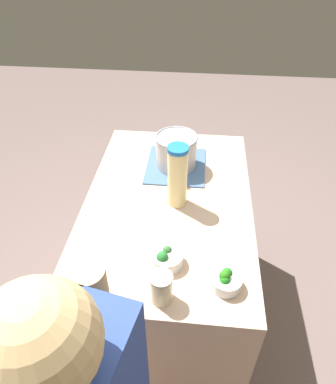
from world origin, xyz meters
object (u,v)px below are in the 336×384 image
(cooking_pot, at_px, (176,150))
(broccoli_bowl_center, at_px, (167,258))
(lemonade_pitcher, at_px, (177,176))
(broccoli_bowl_front, at_px, (226,281))
(mason_jar, at_px, (161,288))

(cooking_pot, distance_m, broccoli_bowl_center, 0.66)
(lemonade_pitcher, xyz_separation_m, broccoli_bowl_front, (0.45, 0.22, -0.12))
(broccoli_bowl_front, height_order, broccoli_bowl_center, same)
(mason_jar, xyz_separation_m, broccoli_bowl_front, (-0.08, 0.23, -0.03))
(broccoli_bowl_center, bearing_deg, lemonade_pitcher, 178.42)
(broccoli_bowl_front, distance_m, broccoli_bowl_center, 0.24)
(broccoli_bowl_front, bearing_deg, broccoli_bowl_center, -110.48)
(cooking_pot, height_order, mason_jar, cooking_pot)
(mason_jar, bearing_deg, broccoli_bowl_front, 108.40)
(mason_jar, distance_m, broccoli_bowl_front, 0.25)
(lemonade_pitcher, bearing_deg, mason_jar, -1.43)
(broccoli_bowl_front, bearing_deg, lemonade_pitcher, -154.42)
(cooking_pot, relative_size, mason_jar, 2.28)
(lemonade_pitcher, xyz_separation_m, mason_jar, (0.53, -0.01, -0.09))
(cooking_pot, height_order, lemonade_pitcher, lemonade_pitcher)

